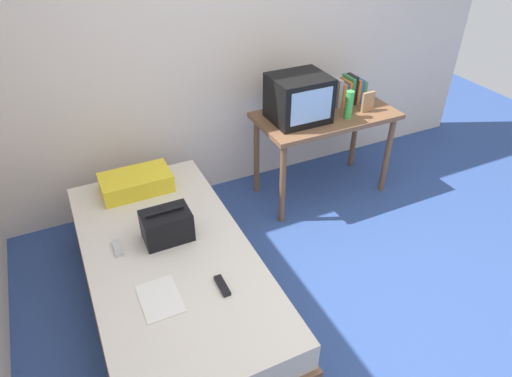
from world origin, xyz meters
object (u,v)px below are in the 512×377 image
book_row (348,91)px  remote_silver (117,248)px  magazine (160,299)px  bed (173,280)px  handbag (167,226)px  picture_frame (368,102)px  remote_dark (222,286)px  tv (299,98)px  desk (325,124)px  water_bottle (349,105)px  pillow (136,183)px

book_row → remote_silver: bearing=-162.2°
magazine → book_row: bearing=30.6°
bed → handbag: (0.04, 0.13, 0.35)m
picture_frame → book_row: bearing=105.2°
remote_dark → tv: bearing=45.7°
desk → tv: size_ratio=2.64×
remote_dark → picture_frame: bearing=31.2°
magazine → remote_silver: size_ratio=2.01×
bed → desk: desk is taller
remote_dark → remote_silver: (-0.47, 0.56, 0.00)m
desk → book_row: bearing=20.7°
bed → remote_silver: bearing=150.5°
bed → picture_frame: (1.92, 0.64, 0.61)m
water_bottle → remote_silver: size_ratio=1.57×
tv → water_bottle: tv is taller
bed → pillow: 0.80m
tv → picture_frame: (0.60, -0.11, -0.10)m
remote_dark → remote_silver: bearing=129.7°
magazine → remote_dark: bearing=-10.9°
bed → pillow: bearing=91.3°
water_bottle → pillow: (-1.72, 0.13, -0.33)m
tv → book_row: 0.55m
book_row → remote_silver: 2.28m
tv → magazine: 1.89m
handbag → remote_dark: handbag is taller
water_bottle → remote_dark: (-1.51, -1.01, -0.38)m
desk → pillow: bearing=-179.9°
book_row → handbag: size_ratio=0.93×
desk → pillow: 1.61m
bed → book_row: size_ratio=7.14×
magazine → remote_dark: (0.34, -0.07, 0.01)m
tv → water_bottle: 0.41m
desk → remote_silver: bearing=-162.6°
tv → handbag: tv is taller
water_bottle → picture_frame: 0.22m
pillow → magazine: (-0.13, -1.08, -0.06)m
handbag → tv: bearing=25.9°
water_bottle → picture_frame: bearing=8.6°
water_bottle → desk: bearing=129.9°
handbag → remote_silver: 0.33m
bed → picture_frame: size_ratio=12.04×
desk → book_row: (0.27, 0.10, 0.21)m
book_row → magazine: (-2.01, -1.19, -0.39)m
water_bottle → book_row: (0.16, 0.24, -0.00)m
tv → book_row: size_ratio=1.57×
tv → remote_silver: 1.77m
bed → tv: tv is taller
tv → remote_dark: tv is taller
tv → remote_silver: (-1.60, -0.59, -0.45)m
magazine → desk: bearing=32.0°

